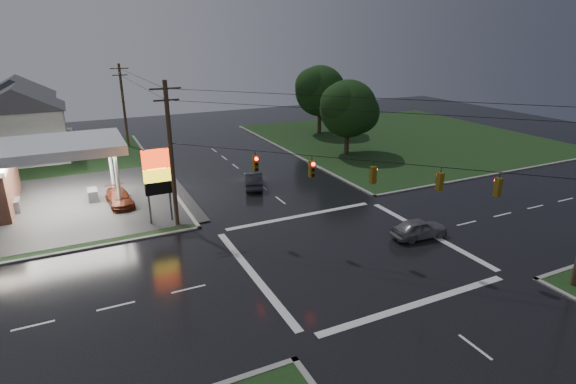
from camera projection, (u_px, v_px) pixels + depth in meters
name	position (u px, v px, depth m)	size (l,w,h in m)	color
ground	(348.00, 251.00, 30.64)	(120.00, 120.00, 0.00)	black
grass_ne	(403.00, 138.00, 63.34)	(36.00, 36.00, 0.08)	black
pylon_sign	(157.00, 174.00, 33.90)	(2.00, 0.35, 6.00)	#59595E
utility_pole_nw	(171.00, 154.00, 32.89)	(2.20, 0.32, 11.00)	#382619
utility_pole_n	(124.00, 104.00, 57.15)	(2.20, 0.32, 10.50)	#382619
traffic_signals	(353.00, 160.00, 28.46)	(26.87, 26.87, 1.47)	black
house_near	(21.00, 123.00, 51.12)	(11.05, 8.48, 8.60)	silver
house_far	(19.00, 108.00, 60.89)	(11.05, 8.48, 8.60)	silver
tree_ne_near	(349.00, 109.00, 53.23)	(7.99, 6.80, 8.98)	black
tree_ne_far	(321.00, 91.00, 64.44)	(8.46, 7.20, 9.80)	black
car_north	(254.00, 180.00, 43.13)	(1.60, 4.59, 1.51)	black
car_crossing	(419.00, 228.00, 32.49)	(1.69, 4.19, 1.43)	slate
car_pump	(119.00, 198.00, 38.58)	(1.86, 4.58, 1.33)	#5A2414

